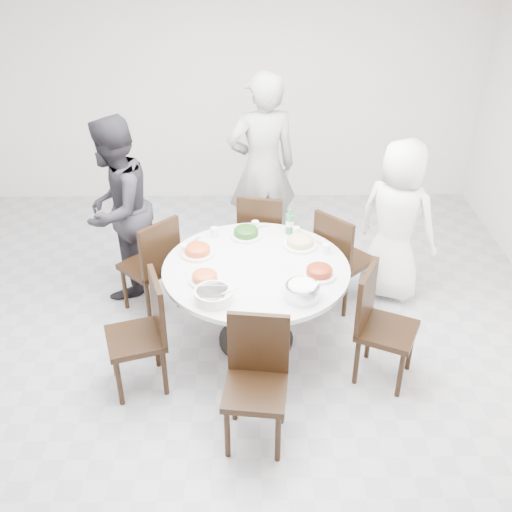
{
  "coord_description": "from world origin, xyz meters",
  "views": [
    {
      "loc": [
        0.26,
        -3.95,
        3.3
      ],
      "look_at": [
        0.32,
        0.15,
        0.82
      ],
      "focal_mm": 42.0,
      "sensor_mm": 36.0,
      "label": 1
    }
  ],
  "objects_px": {
    "dining_table": "(256,305)",
    "chair_se": "(388,328)",
    "chair_s": "(255,388)",
    "soup_bowl": "(213,296)",
    "chair_ne": "(345,257)",
    "diner_right": "(397,221)",
    "chair_nw": "(149,264)",
    "chair_sw": "(135,336)",
    "chair_n": "(263,235)",
    "diner_left": "(116,209)",
    "rice_bowl": "(302,292)",
    "beverage_bottle": "(290,221)",
    "diner_middle": "(262,169)"
  },
  "relations": [
    {
      "from": "rice_bowl",
      "to": "chair_nw",
      "type": "bearing_deg",
      "value": 143.99
    },
    {
      "from": "chair_nw",
      "to": "chair_sw",
      "type": "relative_size",
      "value": 1.0
    },
    {
      "from": "dining_table",
      "to": "chair_se",
      "type": "xyz_separation_m",
      "value": [
        1.0,
        -0.45,
        0.1
      ]
    },
    {
      "from": "chair_ne",
      "to": "chair_se",
      "type": "relative_size",
      "value": 1.0
    },
    {
      "from": "diner_middle",
      "to": "rice_bowl",
      "type": "relative_size",
      "value": 7.55
    },
    {
      "from": "dining_table",
      "to": "rice_bowl",
      "type": "xyz_separation_m",
      "value": [
        0.33,
        -0.44,
        0.43
      ]
    },
    {
      "from": "chair_s",
      "to": "soup_bowl",
      "type": "height_order",
      "value": "chair_s"
    },
    {
      "from": "chair_se",
      "to": "rice_bowl",
      "type": "bearing_deg",
      "value": 114.29
    },
    {
      "from": "chair_ne",
      "to": "chair_se",
      "type": "height_order",
      "value": "same"
    },
    {
      "from": "diner_right",
      "to": "rice_bowl",
      "type": "xyz_separation_m",
      "value": [
        -0.95,
        -1.17,
        0.04
      ]
    },
    {
      "from": "chair_s",
      "to": "soup_bowl",
      "type": "xyz_separation_m",
      "value": [
        -0.3,
        0.63,
        0.32
      ]
    },
    {
      "from": "chair_nw",
      "to": "soup_bowl",
      "type": "bearing_deg",
      "value": 76.98
    },
    {
      "from": "rice_bowl",
      "to": "soup_bowl",
      "type": "bearing_deg",
      "value": -178.01
    },
    {
      "from": "dining_table",
      "to": "rice_bowl",
      "type": "distance_m",
      "value": 0.7
    },
    {
      "from": "soup_bowl",
      "to": "chair_n",
      "type": "bearing_deg",
      "value": 74.97
    },
    {
      "from": "chair_s",
      "to": "diner_middle",
      "type": "relative_size",
      "value": 0.49
    },
    {
      "from": "chair_n",
      "to": "chair_s",
      "type": "bearing_deg",
      "value": 99.05
    },
    {
      "from": "chair_sw",
      "to": "chair_se",
      "type": "bearing_deg",
      "value": 74.39
    },
    {
      "from": "chair_se",
      "to": "diner_middle",
      "type": "xyz_separation_m",
      "value": [
        -0.92,
        1.93,
        0.49
      ]
    },
    {
      "from": "dining_table",
      "to": "chair_ne",
      "type": "bearing_deg",
      "value": 35.76
    },
    {
      "from": "dining_table",
      "to": "soup_bowl",
      "type": "height_order",
      "value": "soup_bowl"
    },
    {
      "from": "dining_table",
      "to": "beverage_bottle",
      "type": "relative_size",
      "value": 6.32
    },
    {
      "from": "diner_middle",
      "to": "rice_bowl",
      "type": "height_order",
      "value": "diner_middle"
    },
    {
      "from": "chair_ne",
      "to": "diner_right",
      "type": "xyz_separation_m",
      "value": [
        0.47,
        0.15,
        0.29
      ]
    },
    {
      "from": "chair_n",
      "to": "beverage_bottle",
      "type": "distance_m",
      "value": 0.65
    },
    {
      "from": "chair_se",
      "to": "diner_right",
      "type": "bearing_deg",
      "value": 11.98
    },
    {
      "from": "diner_right",
      "to": "soup_bowl",
      "type": "height_order",
      "value": "diner_right"
    },
    {
      "from": "soup_bowl",
      "to": "beverage_bottle",
      "type": "relative_size",
      "value": 1.19
    },
    {
      "from": "chair_n",
      "to": "rice_bowl",
      "type": "distance_m",
      "value": 1.51
    },
    {
      "from": "dining_table",
      "to": "chair_s",
      "type": "relative_size",
      "value": 1.58
    },
    {
      "from": "dining_table",
      "to": "chair_ne",
      "type": "relative_size",
      "value": 1.58
    },
    {
      "from": "chair_nw",
      "to": "chair_sw",
      "type": "distance_m",
      "value": 1.03
    },
    {
      "from": "dining_table",
      "to": "chair_nw",
      "type": "bearing_deg",
      "value": 152.41
    },
    {
      "from": "dining_table",
      "to": "chair_n",
      "type": "distance_m",
      "value": 1.02
    },
    {
      "from": "dining_table",
      "to": "soup_bowl",
      "type": "relative_size",
      "value": 5.29
    },
    {
      "from": "chair_sw",
      "to": "diner_middle",
      "type": "xyz_separation_m",
      "value": [
        0.99,
        2.0,
        0.49
      ]
    },
    {
      "from": "chair_ne",
      "to": "soup_bowl",
      "type": "height_order",
      "value": "chair_ne"
    },
    {
      "from": "chair_nw",
      "to": "chair_se",
      "type": "distance_m",
      "value": 2.17
    },
    {
      "from": "chair_ne",
      "to": "soup_bowl",
      "type": "distance_m",
      "value": 1.57
    },
    {
      "from": "dining_table",
      "to": "chair_s",
      "type": "xyz_separation_m",
      "value": [
        -0.02,
        -1.09,
        0.1
      ]
    },
    {
      "from": "diner_right",
      "to": "rice_bowl",
      "type": "height_order",
      "value": "diner_right"
    },
    {
      "from": "chair_ne",
      "to": "dining_table",
      "type": "bearing_deg",
      "value": 82.54
    },
    {
      "from": "diner_left",
      "to": "soup_bowl",
      "type": "bearing_deg",
      "value": 52.22
    },
    {
      "from": "diner_middle",
      "to": "chair_n",
      "type": "bearing_deg",
      "value": 75.56
    },
    {
      "from": "chair_s",
      "to": "diner_right",
      "type": "distance_m",
      "value": 2.26
    },
    {
      "from": "chair_s",
      "to": "chair_nw",
      "type": "bearing_deg",
      "value": 127.52
    },
    {
      "from": "diner_middle",
      "to": "soup_bowl",
      "type": "xyz_separation_m",
      "value": [
        -0.4,
        -1.94,
        -0.18
      ]
    },
    {
      "from": "chair_s",
      "to": "rice_bowl",
      "type": "relative_size",
      "value": 3.7
    },
    {
      "from": "diner_right",
      "to": "soup_bowl",
      "type": "bearing_deg",
      "value": 74.2
    },
    {
      "from": "diner_middle",
      "to": "beverage_bottle",
      "type": "relative_size",
      "value": 8.16
    }
  ]
}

